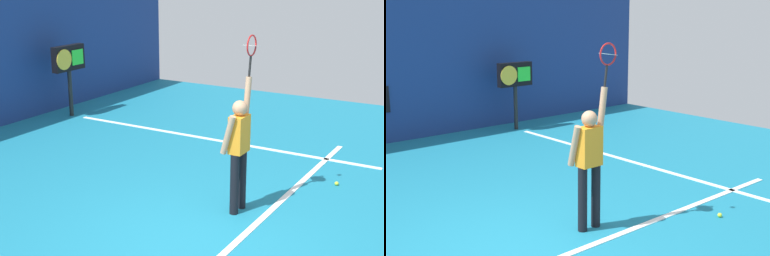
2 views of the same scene
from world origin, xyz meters
TOP-DOWN VIEW (x-y plane):
  - ground_plane at (0.00, 0.00)m, footprint 18.00×18.00m
  - court_sideline at (4.09, 2.00)m, footprint 0.10×7.00m
  - tennis_player at (1.18, -0.03)m, footprint 0.57×0.31m
  - tennis_racket at (1.51, -0.04)m, footprint 0.35×0.27m
  - scoreboard_clock at (4.08, 5.89)m, footprint 0.96×0.20m
  - spare_ball at (2.92, -1.02)m, footprint 0.07×0.07m

SIDE VIEW (x-z plane):
  - ground_plane at x=0.00m, z-range 0.00..0.00m
  - court_sideline at x=4.09m, z-range 0.00..0.01m
  - spare_ball at x=2.92m, z-range 0.00..0.07m
  - tennis_player at x=1.18m, z-range 0.02..2.01m
  - scoreboard_clock at x=4.08m, z-range 0.48..2.19m
  - tennis_racket at x=1.51m, z-range 2.08..2.70m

